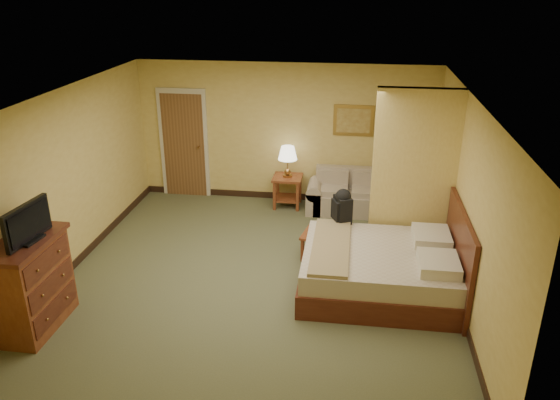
% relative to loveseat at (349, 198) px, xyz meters
% --- Properties ---
extents(floor, '(6.00, 6.00, 0.00)m').
position_rel_loveseat_xyz_m(floor, '(-1.24, -2.57, -0.25)').
color(floor, '#555A3A').
rests_on(floor, ground).
extents(ceiling, '(6.00, 6.00, 0.00)m').
position_rel_loveseat_xyz_m(ceiling, '(-1.24, -2.57, 2.35)').
color(ceiling, white).
rests_on(ceiling, back_wall).
extents(back_wall, '(5.50, 0.02, 2.60)m').
position_rel_loveseat_xyz_m(back_wall, '(-1.24, 0.43, 1.05)').
color(back_wall, '#DBBD5D').
rests_on(back_wall, floor).
extents(left_wall, '(0.02, 6.00, 2.60)m').
position_rel_loveseat_xyz_m(left_wall, '(-3.99, -2.57, 1.05)').
color(left_wall, '#DBBD5D').
rests_on(left_wall, floor).
extents(right_wall, '(0.02, 6.00, 2.60)m').
position_rel_loveseat_xyz_m(right_wall, '(1.51, -2.57, 1.05)').
color(right_wall, '#DBBD5D').
rests_on(right_wall, floor).
extents(partition, '(1.20, 0.15, 2.60)m').
position_rel_loveseat_xyz_m(partition, '(0.91, -1.64, 1.05)').
color(partition, '#DBBD5D').
rests_on(partition, floor).
extents(door, '(0.94, 0.16, 2.10)m').
position_rel_loveseat_xyz_m(door, '(-3.19, 0.40, 0.78)').
color(door, beige).
rests_on(door, floor).
extents(baseboard, '(5.50, 0.02, 0.12)m').
position_rel_loveseat_xyz_m(baseboard, '(-1.24, 0.42, -0.19)').
color(baseboard, black).
rests_on(baseboard, floor).
extents(loveseat, '(1.54, 0.71, 0.78)m').
position_rel_loveseat_xyz_m(loveseat, '(0.00, 0.00, 0.00)').
color(loveseat, tan).
rests_on(loveseat, floor).
extents(side_table, '(0.53, 0.53, 0.59)m').
position_rel_loveseat_xyz_m(side_table, '(-1.15, 0.08, 0.13)').
color(side_table, maroon).
rests_on(side_table, floor).
extents(table_lamp, '(0.35, 0.35, 0.58)m').
position_rel_loveseat_xyz_m(table_lamp, '(-1.15, 0.08, 0.77)').
color(table_lamp, '#A1723B').
rests_on(table_lamp, side_table).
extents(coffee_table, '(0.74, 0.74, 0.40)m').
position_rel_loveseat_xyz_m(coffee_table, '(-0.34, -1.81, 0.04)').
color(coffee_table, maroon).
rests_on(coffee_table, floor).
extents(wall_picture, '(0.72, 0.04, 0.56)m').
position_rel_loveseat_xyz_m(wall_picture, '(0.00, 0.41, 1.35)').
color(wall_picture, '#B78E3F').
rests_on(wall_picture, back_wall).
extents(dresser, '(0.58, 1.11, 1.18)m').
position_rel_loveseat_xyz_m(dresser, '(-3.71, -4.11, 0.34)').
color(dresser, maroon).
rests_on(dresser, floor).
extents(tv, '(0.22, 0.75, 0.46)m').
position_rel_loveseat_xyz_m(tv, '(-3.61, -4.11, 1.14)').
color(tv, black).
rests_on(tv, dresser).
extents(bed, '(2.21, 1.88, 1.22)m').
position_rel_loveseat_xyz_m(bed, '(0.57, -2.67, 0.08)').
color(bed, '#481B10').
rests_on(bed, floor).
extents(backpack, '(0.31, 0.36, 0.52)m').
position_rel_loveseat_xyz_m(backpack, '(-0.09, -1.79, 0.62)').
color(backpack, black).
rests_on(backpack, bed).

